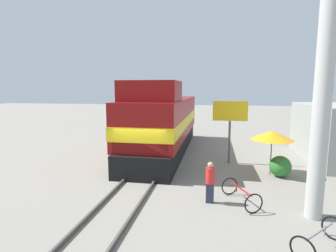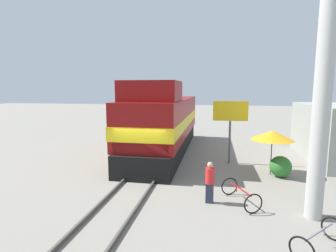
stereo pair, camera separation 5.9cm
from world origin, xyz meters
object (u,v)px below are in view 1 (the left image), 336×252
Objects in this scene: billboard_sign at (230,116)px; bicycle_spare at (319,238)px; locomotive at (163,123)px; bicycle at (241,194)px; utility_pole at (325,71)px; person_bystander at (210,181)px; vendor_umbrella at (272,135)px.

billboard_sign is 2.07× the size of bicycle_spare.
locomotive is 6.75× the size of bicycle.
utility_pole is 6.06× the size of person_bystander.
utility_pole is at bearing -60.54° from bicycle_spare.
bicycle is at bearing 163.60° from utility_pole.
utility_pole is 5.10× the size of bicycle.
vendor_umbrella is at bearing -41.17° from billboard_sign.
bicycle_spare is at bearing -104.96° from utility_pole.
locomotive is 7.31× the size of bicycle_spare.
person_bystander is (-3.47, 0.55, -4.01)m from utility_pole.
utility_pole is at bearing -83.62° from vendor_umbrella.
utility_pole is 5.35m from vendor_umbrella.
locomotive is 11.96m from bicycle_spare.
bicycle_spare is at bearing -58.35° from locomotive.
utility_pole is 5.52× the size of bicycle_spare.
billboard_sign is at bearing 111.71° from utility_pole.
billboard_sign is at bearing 80.14° from person_bystander.
bicycle_spare is at bearing -40.54° from person_bystander.
utility_pole is at bearing 138.29° from bicycle.
locomotive is 8.02× the size of person_bystander.
vendor_umbrella is at bearing -30.07° from locomotive.
billboard_sign is 2.28× the size of person_bystander.
person_bystander is 1.25m from bicycle.
locomotive is at bearing 113.39° from person_bystander.
person_bystander is at bearing 3.88° from bicycle_spare.
utility_pole is at bearing -8.96° from person_bystander.
locomotive reaches higher than billboard_sign.
billboard_sign reaches higher than vendor_umbrella.
billboard_sign is 8.76m from bicycle_spare.
bicycle_spare is (1.79, -2.65, -0.02)m from bicycle.
locomotive is at bearing 129.72° from utility_pole.
billboard_sign is (4.26, -1.88, 0.74)m from locomotive.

